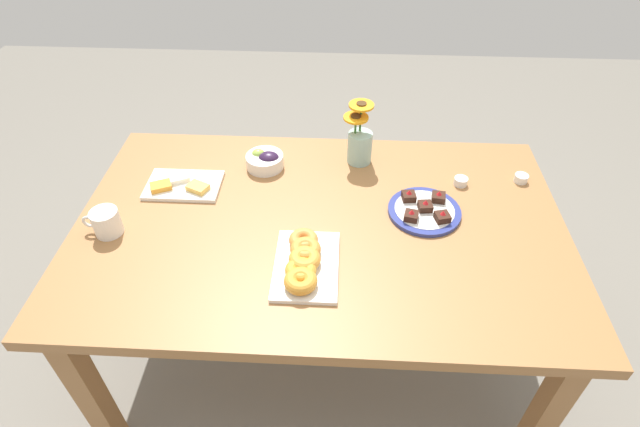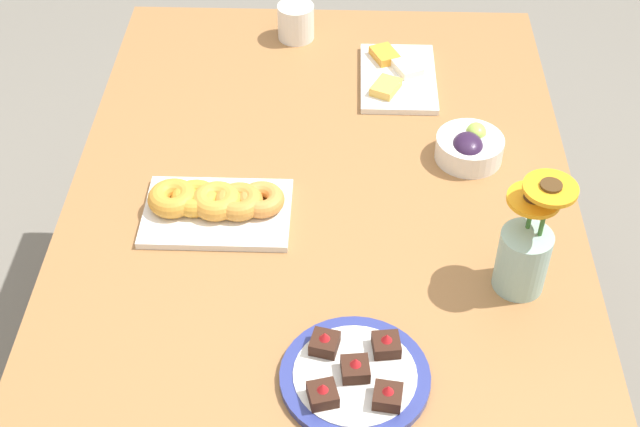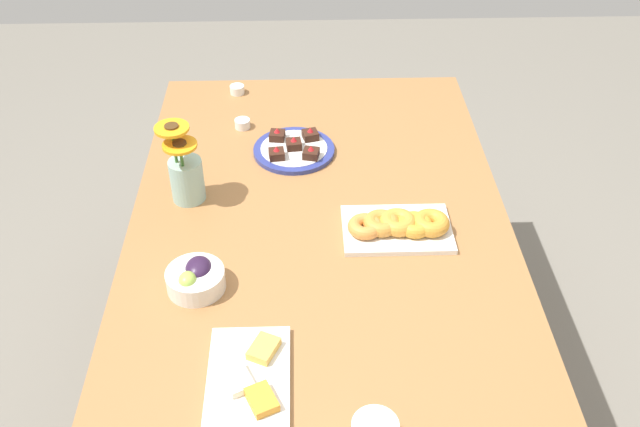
{
  "view_description": "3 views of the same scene",
  "coord_description": "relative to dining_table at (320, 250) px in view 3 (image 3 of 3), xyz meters",
  "views": [
    {
      "loc": [
        -0.06,
        1.2,
        1.84
      ],
      "look_at": [
        0.0,
        0.0,
        0.78
      ],
      "focal_mm": 28.0,
      "sensor_mm": 36.0,
      "label": 1
    },
    {
      "loc": [
        -1.2,
        -0.04,
        1.91
      ],
      "look_at": [
        0.0,
        0.0,
        0.78
      ],
      "focal_mm": 50.0,
      "sensor_mm": 36.0,
      "label": 2
    },
    {
      "loc": [
        1.43,
        -0.04,
        1.93
      ],
      "look_at": [
        0.0,
        0.0,
        0.78
      ],
      "focal_mm": 40.0,
      "sensor_mm": 36.0,
      "label": 3
    }
  ],
  "objects": [
    {
      "name": "cheese_platter",
      "position": [
        0.49,
        -0.16,
        0.1
      ],
      "size": [
        0.26,
        0.17,
        0.03
      ],
      "color": "white",
      "rests_on": "dining_table"
    },
    {
      "name": "jam_cup_berry",
      "position": [
        -0.71,
        -0.26,
        0.1
      ],
      "size": [
        0.05,
        0.05,
        0.03
      ],
      "color": "white",
      "rests_on": "dining_table"
    },
    {
      "name": "ground_plane",
      "position": [
        0.0,
        0.0,
        -0.65
      ],
      "size": [
        6.0,
        6.0,
        0.0
      ],
      "primitive_type": "plane",
      "color": "slate"
    },
    {
      "name": "jam_cup_honey",
      "position": [
        -0.49,
        -0.23,
        0.1
      ],
      "size": [
        0.05,
        0.05,
        0.03
      ],
      "color": "white",
      "rests_on": "dining_table"
    },
    {
      "name": "dessert_plate",
      "position": [
        -0.34,
        -0.07,
        0.1
      ],
      "size": [
        0.24,
        0.24,
        0.05
      ],
      "color": "navy",
      "rests_on": "dining_table"
    },
    {
      "name": "flower_vase",
      "position": [
        -0.13,
        -0.35,
        0.17
      ],
      "size": [
        0.11,
        0.11,
        0.23
      ],
      "color": "#99C1B7",
      "rests_on": "dining_table"
    },
    {
      "name": "grape_bowl",
      "position": [
        0.22,
        -0.3,
        0.12
      ],
      "size": [
        0.14,
        0.14,
        0.07
      ],
      "color": "white",
      "rests_on": "dining_table"
    },
    {
      "name": "croissant_platter",
      "position": [
        0.04,
        0.2,
        0.11
      ],
      "size": [
        0.19,
        0.28,
        0.05
      ],
      "color": "white",
      "rests_on": "dining_table"
    },
    {
      "name": "dining_table",
      "position": [
        0.0,
        0.0,
        0.0
      ],
      "size": [
        1.6,
        1.0,
        0.74
      ],
      "color": "#9E6B3D",
      "rests_on": "ground_plane"
    }
  ]
}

